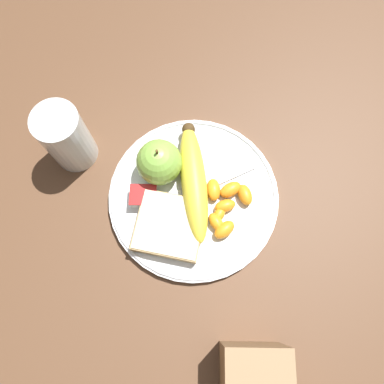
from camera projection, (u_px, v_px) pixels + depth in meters
name	position (u px, v px, depth m)	size (l,w,h in m)	color
ground_plane	(192.00, 198.00, 0.58)	(3.00, 3.00, 0.00)	brown
plate	(192.00, 197.00, 0.57)	(0.26, 0.26, 0.01)	silver
juice_glass	(66.00, 139.00, 0.56)	(0.07, 0.07, 0.11)	silver
apple	(158.00, 162.00, 0.55)	(0.07, 0.07, 0.08)	#84BC47
banana	(192.00, 180.00, 0.56)	(0.06, 0.19, 0.04)	yellow
bread_slice	(168.00, 226.00, 0.55)	(0.11, 0.11, 0.02)	tan
fork	(195.00, 191.00, 0.57)	(0.16, 0.09, 0.00)	#B2B2B7
jam_packet	(142.00, 196.00, 0.56)	(0.04, 0.03, 0.02)	white
orange_segment_0	(229.00, 189.00, 0.56)	(0.04, 0.04, 0.02)	orange
orange_segment_1	(244.00, 198.00, 0.56)	(0.03, 0.04, 0.02)	orange
orange_segment_2	(215.00, 222.00, 0.55)	(0.03, 0.04, 0.02)	orange
orange_segment_3	(224.00, 206.00, 0.56)	(0.04, 0.03, 0.02)	orange
orange_segment_4	(223.00, 230.00, 0.55)	(0.04, 0.04, 0.02)	orange
orange_segment_5	(218.00, 214.00, 0.55)	(0.03, 0.03, 0.01)	orange
orange_segment_6	(212.00, 190.00, 0.56)	(0.02, 0.04, 0.02)	orange
condiment_caddy	(253.00, 379.00, 0.46)	(0.08, 0.08, 0.09)	#93704C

